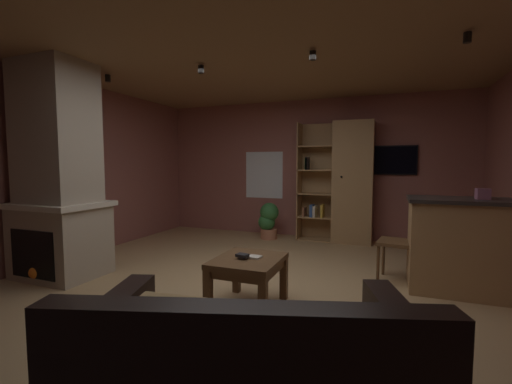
{
  "coord_description": "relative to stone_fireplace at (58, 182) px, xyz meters",
  "views": [
    {
      "loc": [
        1.41,
        -3.25,
        1.36
      ],
      "look_at": [
        0.0,
        0.4,
        1.05
      ],
      "focal_mm": 23.9,
      "sensor_mm": 36.0,
      "label": 1
    }
  ],
  "objects": [
    {
      "name": "table_book_1",
      "position": [
        2.45,
        -0.08,
        -0.65
      ],
      "size": [
        0.12,
        0.1,
        0.03
      ],
      "primitive_type": "cube",
      "rotation": [
        0.0,
        0.0,
        -0.2
      ],
      "color": "black",
      "rests_on": "coffee_table"
    },
    {
      "name": "wall_back",
      "position": [
        2.3,
        3.4,
        0.12
      ],
      "size": [
        5.82,
        0.06,
        2.57
      ],
      "primitive_type": "cube",
      "color": "#8E544C",
      "rests_on": "ground"
    },
    {
      "name": "coffee_table",
      "position": [
        2.49,
        -0.03,
        -0.77
      ],
      "size": [
        0.61,
        0.7,
        0.48
      ],
      "color": "brown",
      "rests_on": "ground"
    },
    {
      "name": "table_book_0",
      "position": [
        2.55,
        -0.01,
        -0.67
      ],
      "size": [
        0.13,
        0.12,
        0.02
      ],
      "primitive_type": "cube",
      "rotation": [
        0.0,
        0.0,
        -0.1
      ],
      "color": "beige",
      "rests_on": "coffee_table"
    },
    {
      "name": "tissue_box",
      "position": [
        4.63,
        1.1,
        -0.09
      ],
      "size": [
        0.12,
        0.12,
        0.11
      ],
      "primitive_type": "cube",
      "rotation": [
        0.0,
        0.0,
        0.03
      ],
      "color": "#995972",
      "rests_on": "kitchen_bar_counter"
    },
    {
      "name": "bookshelf_cabinet",
      "position": [
        3.06,
        3.13,
        -0.12
      ],
      "size": [
        1.29,
        0.41,
        2.11
      ],
      "color": "#A87F51",
      "rests_on": "ground"
    },
    {
      "name": "ceiling",
      "position": [
        2.3,
        0.28,
        1.42
      ],
      "size": [
        5.7,
        6.18,
        0.02
      ],
      "primitive_type": "cube",
      "color": "#8E6B47"
    },
    {
      "name": "kitchen_bar_counter",
      "position": [
        4.7,
        1.13,
        -0.65
      ],
      "size": [
        1.55,
        0.64,
        1.01
      ],
      "color": "#A87F51",
      "rests_on": "ground"
    },
    {
      "name": "wall_left",
      "position": [
        -0.58,
        0.28,
        0.12
      ],
      "size": [
        0.06,
        6.18,
        2.57
      ],
      "primitive_type": "cube",
      "color": "#8E544C",
      "rests_on": "ground"
    },
    {
      "name": "stone_fireplace",
      "position": [
        0.0,
        0.0,
        0.0
      ],
      "size": [
        1.04,
        0.83,
        2.57
      ],
      "color": "tan",
      "rests_on": "ground"
    },
    {
      "name": "track_light_spot_2",
      "position": [
        2.95,
        0.64,
        1.34
      ],
      "size": [
        0.07,
        0.07,
        0.09
      ],
      "primitive_type": "cylinder",
      "color": "black"
    },
    {
      "name": "dining_chair",
      "position": [
        3.92,
        1.25,
        -0.63
      ],
      "size": [
        0.48,
        0.48,
        0.92
      ],
      "color": "brown",
      "rests_on": "ground"
    },
    {
      "name": "track_light_spot_0",
      "position": [
        0.24,
        0.6,
        1.34
      ],
      "size": [
        0.07,
        0.07,
        0.09
      ],
      "primitive_type": "cylinder",
      "color": "black"
    },
    {
      "name": "window_pane_back",
      "position": [
        1.44,
        3.37,
        0.0
      ],
      "size": [
        0.76,
        0.01,
        0.91
      ],
      "primitive_type": "cube",
      "color": "white"
    },
    {
      "name": "wall_mounted_tv",
      "position": [
        3.74,
        3.34,
        0.28
      ],
      "size": [
        0.89,
        0.06,
        0.5
      ],
      "color": "black"
    },
    {
      "name": "track_light_spot_3",
      "position": [
        4.34,
        0.64,
        1.34
      ],
      "size": [
        0.07,
        0.07,
        0.09
      ],
      "primitive_type": "cylinder",
      "color": "black"
    },
    {
      "name": "potted_floor_plant",
      "position": [
        1.7,
        2.88,
        -0.8
      ],
      "size": [
        0.38,
        0.35,
        0.67
      ],
      "color": "#B77051",
      "rests_on": "ground"
    },
    {
      "name": "track_light_spot_1",
      "position": [
        1.6,
        0.67,
        1.34
      ],
      "size": [
        0.07,
        0.07,
        0.09
      ],
      "primitive_type": "cylinder",
      "color": "black"
    },
    {
      "name": "floor",
      "position": [
        2.3,
        0.28,
        -1.17
      ],
      "size": [
        5.7,
        6.18,
        0.02
      ],
      "primitive_type": "cube",
      "color": "tan",
      "rests_on": "ground"
    }
  ]
}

